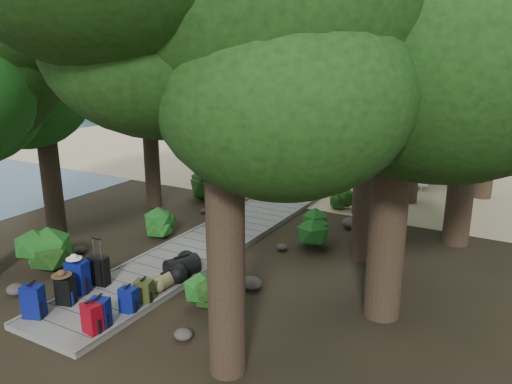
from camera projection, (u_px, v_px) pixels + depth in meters
The scene contains 50 objects.
ground at pixel (197, 253), 13.48m from camera, with size 120.00×120.00×0.00m, color black.
sand_beach at pixel (373, 151), 26.85m from camera, with size 40.00×22.00×0.02m, color tan.
water_bay at pixel (84, 104), 49.56m from camera, with size 50.00×60.00×0.02m, color #2B4659.
distant_hill at pixel (169, 87), 72.59m from camera, with size 32.00×16.00×12.00m, color black.
boardwalk at pixel (218, 239), 14.30m from camera, with size 2.00×12.00×0.12m, color slate.
backpack_left_a at pixel (33, 300), 9.92m from camera, with size 0.40×0.28×0.75m, color navy, non-canonical shape.
backpack_left_b at pixel (65, 289), 10.45m from camera, with size 0.36×0.26×0.66m, color black, non-canonical shape.
backpack_left_c at pixel (78, 275), 10.92m from camera, with size 0.44×0.32×0.82m, color navy, non-canonical shape.
backpack_right_a at pixel (92, 316), 9.39m from camera, with size 0.37×0.26×0.66m, color maroon, non-canonical shape.
backpack_right_b at pixel (100, 311), 9.57m from camera, with size 0.37×0.26×0.66m, color navy, non-canonical shape.
backpack_right_c at pixel (128, 299), 10.14m from camera, with size 0.34×0.24×0.59m, color navy, non-canonical shape.
backpack_right_d at pixel (144, 290), 10.54m from camera, with size 0.36×0.26×0.55m, color #3B3F18, non-canonical shape.
duffel_right_khaki at pixel (165, 280), 11.21m from camera, with size 0.36×0.54×0.36m, color olive, non-canonical shape.
duffel_right_black at pixel (182, 267), 11.75m from camera, with size 0.49×0.78×0.49m, color black, non-canonical shape.
suitcase_on_boardwalk at pixel (99, 271), 11.31m from camera, with size 0.44×0.24×0.68m, color black, non-canonical shape.
lone_suitcase_on_sand at pixel (322, 179), 19.76m from camera, with size 0.43×0.24×0.67m, color black, non-canonical shape.
hat_brown at pixel (61, 273), 10.32m from camera, with size 0.41×0.41×0.12m, color #51351E, non-canonical shape.
hat_white at pixel (74, 256), 10.74m from camera, with size 0.34×0.34×0.11m, color silver, non-canonical shape.
kayak at pixel (270, 164), 22.90m from camera, with size 0.79×3.60×0.36m, color red.
sun_lounger at pixel (418, 178), 19.83m from camera, with size 0.66×2.05×0.66m, color silver, non-canonical shape.
tree_right_a at pixel (223, 110), 7.33m from camera, with size 5.33×5.33×8.89m, color black, non-canonical shape.
tree_right_b at pixel (401, 55), 8.91m from camera, with size 5.83×5.83×10.41m, color black, non-canonical shape.
tree_right_c at pixel (371, 99), 11.97m from camera, with size 4.78×4.78×8.28m, color black, non-canonical shape.
tree_right_d at pixel (476, 56), 12.76m from camera, with size 5.61×5.61×10.28m, color black, non-canonical shape.
tree_right_e at pixel (419, 80), 16.76m from camera, with size 4.77×4.77×8.59m, color black, non-canonical shape.
tree_right_f at pixel (498, 68), 17.20m from camera, with size 5.22×5.22×9.32m, color black, non-canonical shape.
tree_left_b at pixel (42, 96), 13.89m from camera, with size 4.49×4.49×8.09m, color black, non-canonical shape.
tree_left_c at pixel (148, 97), 16.45m from camera, with size 4.33×4.33×7.53m, color black, non-canonical shape.
tree_back_a at pixel (341, 69), 26.10m from camera, with size 4.94×4.94×8.56m, color black, non-canonical shape.
tree_back_b at pixel (422, 53), 24.07m from camera, with size 5.71×5.71×10.19m, color black, non-canonical shape.
tree_back_c at pixel (478, 64), 23.23m from camera, with size 5.12×5.12×9.22m, color black, non-canonical shape.
tree_back_d at pixel (277, 74), 27.03m from camera, with size 4.77×4.77×7.95m, color black, non-canonical shape.
palm_right_a at pixel (371, 93), 15.68m from camera, with size 4.65×4.65×7.92m, color #184012, non-canonical shape.
palm_right_b at pixel (469, 75), 18.94m from camera, with size 4.51×4.51×8.72m, color #184012, non-canonical shape.
palm_right_c at pixel (396, 82), 21.75m from camera, with size 4.90×4.90×7.80m, color #184012, non-canonical shape.
palm_left_a at pixel (199, 97), 20.54m from camera, with size 4.29×4.29×6.82m, color #184012, non-canonical shape.
rock_left_a at pixel (16, 289), 11.16m from camera, with size 0.44×0.40×0.24m, color #4C473F, non-canonical shape.
rock_left_b at pixel (80, 249), 13.45m from camera, with size 0.35×0.31×0.19m, color #4C473F, non-canonical shape.
rock_left_c at pixel (161, 233), 14.55m from camera, with size 0.48×0.43×0.26m, color #4C473F, non-canonical shape.
rock_left_d at pixel (204, 211), 16.72m from camera, with size 0.26×0.24×0.14m, color #4C473F, non-canonical shape.
rock_right_a at pixel (183, 334), 9.44m from camera, with size 0.37×0.33×0.20m, color #4C473F, non-canonical shape.
rock_right_b at pixel (251, 283), 11.43m from camera, with size 0.50×0.45×0.28m, color #4C473F, non-canonical shape.
rock_right_c at pixel (282, 247), 13.63m from camera, with size 0.31×0.28×0.17m, color #4C473F, non-canonical shape.
rock_right_d at pixel (352, 223), 15.27m from camera, with size 0.62×0.56×0.34m, color #4C473F, non-canonical shape.
shrub_left_a at pixel (42, 250), 12.23m from camera, with size 1.21×1.21×1.09m, color #195419, non-canonical shape.
shrub_left_b at pixel (158, 222), 14.68m from camera, with size 0.87×0.87×0.78m, color #195419, non-canonical shape.
shrub_left_c at pixel (211, 182), 18.27m from camera, with size 1.35×1.35×1.21m, color #195419, non-canonical shape.
shrub_right_a at pixel (207, 292), 10.47m from camera, with size 0.85×0.85×0.77m, color #195419, non-canonical shape.
shrub_right_b at pixel (317, 228), 13.88m from camera, with size 1.15×1.15×1.03m, color #195419, non-canonical shape.
shrub_right_c at pixel (343, 200), 16.98m from camera, with size 0.75×0.75×0.67m, color #195419, non-canonical shape.
Camera 1 is at (7.56, -10.09, 5.30)m, focal length 35.00 mm.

